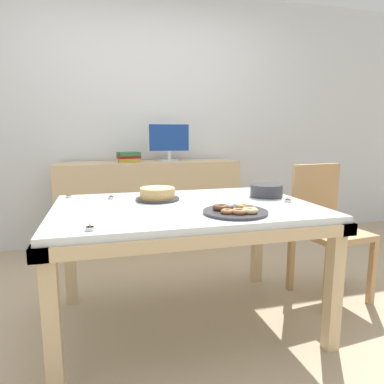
{
  "coord_description": "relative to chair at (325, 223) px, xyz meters",
  "views": [
    {
      "loc": [
        -0.47,
        -1.9,
        1.15
      ],
      "look_at": [
        0.06,
        0.07,
        0.81
      ],
      "focal_mm": 32.0,
      "sensor_mm": 36.0,
      "label": 1
    }
  ],
  "objects": [
    {
      "name": "dining_table",
      "position": [
        -1.07,
        -0.15,
        0.14
      ],
      "size": [
        1.52,
        1.04,
        0.75
      ],
      "color": "silver",
      "rests_on": "ground"
    },
    {
      "name": "sideboard",
      "position": [
        -1.07,
        1.35,
        -0.08
      ],
      "size": [
        1.77,
        0.44,
        0.89
      ],
      "color": "#D1B284",
      "rests_on": "ground"
    },
    {
      "name": "tealight_left_edge",
      "position": [
        -1.74,
        0.26,
        0.24
      ],
      "size": [
        0.04,
        0.04,
        0.04
      ],
      "color": "silver",
      "rests_on": "dining_table"
    },
    {
      "name": "chair",
      "position": [
        0.0,
        0.0,
        0.0
      ],
      "size": [
        0.46,
        0.46,
        0.94
      ],
      "color": "tan",
      "rests_on": "ground"
    },
    {
      "name": "wall_back",
      "position": [
        -1.07,
        1.65,
        0.78
      ],
      "size": [
        8.0,
        0.1,
        2.6
      ],
      "primitive_type": "cube",
      "color": "silver",
      "rests_on": "ground"
    },
    {
      "name": "cake_chocolate_round",
      "position": [
        -1.2,
        0.03,
        0.26
      ],
      "size": [
        0.27,
        0.27,
        0.08
      ],
      "color": "#333338",
      "rests_on": "dining_table"
    },
    {
      "name": "computer_monitor",
      "position": [
        -0.86,
        1.34,
        0.55
      ],
      "size": [
        0.42,
        0.2,
        0.38
      ],
      "color": "silver",
      "rests_on": "sideboard"
    },
    {
      "name": "book_stack",
      "position": [
        -1.27,
        1.35,
        0.41
      ],
      "size": [
        0.23,
        0.2,
        0.1
      ],
      "color": "#B29933",
      "rests_on": "sideboard"
    },
    {
      "name": "ground_plane",
      "position": [
        -1.07,
        -0.15,
        -0.52
      ],
      "size": [
        12.0,
        12.0,
        0.0
      ],
      "primitive_type": "plane",
      "color": "tan"
    },
    {
      "name": "tealight_near_front",
      "position": [
        -1.59,
        -0.58,
        0.24
      ],
      "size": [
        0.04,
        0.04,
        0.04
      ],
      "color": "silver",
      "rests_on": "dining_table"
    },
    {
      "name": "plate_stack",
      "position": [
        -0.49,
        -0.04,
        0.26
      ],
      "size": [
        0.21,
        0.21,
        0.08
      ],
      "color": "#333338",
      "rests_on": "dining_table"
    },
    {
      "name": "pastry_platter",
      "position": [
        -0.87,
        -0.44,
        0.24
      ],
      "size": [
        0.34,
        0.34,
        0.04
      ],
      "color": "#333338",
      "rests_on": "dining_table"
    },
    {
      "name": "tealight_right_edge",
      "position": [
        -1.48,
        0.14,
        0.24
      ],
      "size": [
        0.04,
        0.04,
        0.04
      ],
      "color": "silver",
      "rests_on": "dining_table"
    },
    {
      "name": "tealight_near_cakes",
      "position": [
        -0.45,
        -0.24,
        0.24
      ],
      "size": [
        0.04,
        0.04,
        0.04
      ],
      "color": "silver",
      "rests_on": "dining_table"
    }
  ]
}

